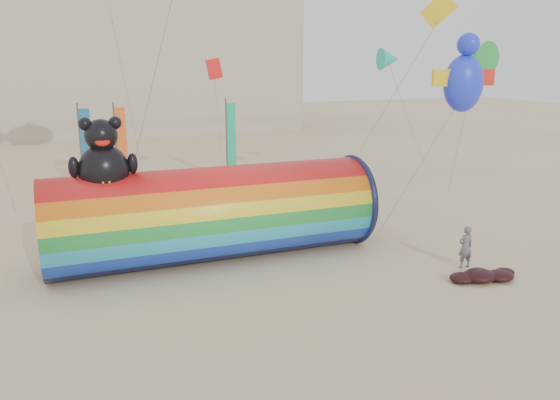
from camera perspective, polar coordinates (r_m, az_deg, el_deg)
name	(u,v)px	position (r m, az deg, el deg)	size (l,w,h in m)	color
ground	(283,278)	(19.08, 0.29, -8.17)	(160.00, 160.00, 0.00)	#CCB58C
windsock_assembly	(214,211)	(20.59, -6.94, -1.15)	(12.12, 3.69, 5.59)	red
kite_handler	(466,247)	(20.87, 18.81, -4.68)	(0.57, 0.38, 1.57)	slate
fabric_bundle	(483,275)	(20.11, 20.49, -7.39)	(2.62, 1.35, 0.41)	black
festival_banners	(149,146)	(31.99, -13.53, 5.46)	(9.08, 1.17, 5.20)	#59595E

